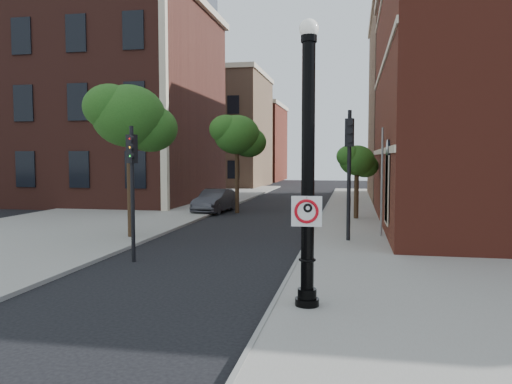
% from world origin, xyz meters
% --- Properties ---
extents(ground, '(120.00, 120.00, 0.00)m').
position_xyz_m(ground, '(0.00, 0.00, 0.00)').
color(ground, black).
rests_on(ground, ground).
extents(sidewalk_right, '(8.00, 60.00, 0.12)m').
position_xyz_m(sidewalk_right, '(6.00, 10.00, 0.06)').
color(sidewalk_right, gray).
rests_on(sidewalk_right, ground).
extents(sidewalk_left, '(10.00, 50.00, 0.12)m').
position_xyz_m(sidewalk_left, '(-9.00, 18.00, 0.06)').
color(sidewalk_left, gray).
rests_on(sidewalk_left, ground).
extents(curb_edge, '(0.10, 60.00, 0.14)m').
position_xyz_m(curb_edge, '(2.05, 10.00, 0.07)').
color(curb_edge, gray).
rests_on(curb_edge, ground).
extents(victorian_building, '(18.60, 14.60, 17.95)m').
position_xyz_m(victorian_building, '(-16.00, 23.97, 8.74)').
color(victorian_building, '#55281F').
rests_on(victorian_building, ground).
extents(bg_building_tan_a, '(12.00, 12.00, 12.00)m').
position_xyz_m(bg_building_tan_a, '(-12.00, 44.00, 6.00)').
color(bg_building_tan_a, '#916A4F').
rests_on(bg_building_tan_a, ground).
extents(bg_building_red, '(12.00, 12.00, 10.00)m').
position_xyz_m(bg_building_red, '(-12.00, 58.00, 5.00)').
color(bg_building_red, maroon).
rests_on(bg_building_red, ground).
extents(lamppost, '(0.51, 0.51, 6.03)m').
position_xyz_m(lamppost, '(2.77, 0.02, 2.78)').
color(lamppost, black).
rests_on(lamppost, ground).
extents(no_parking_sign, '(0.63, 0.09, 0.63)m').
position_xyz_m(no_parking_sign, '(2.76, -0.14, 2.13)').
color(no_parking_sign, white).
rests_on(no_parking_sign, ground).
extents(parked_car, '(1.85, 4.26, 1.36)m').
position_xyz_m(parked_car, '(-4.21, 17.79, 0.68)').
color(parked_car, '#302F35').
rests_on(parked_car, ground).
extents(traffic_signal_left, '(0.33, 0.37, 4.18)m').
position_xyz_m(traffic_signal_left, '(-2.95, 3.94, 2.82)').
color(traffic_signal_left, black).
rests_on(traffic_signal_left, ground).
extents(traffic_signal_right, '(0.35, 0.42, 4.97)m').
position_xyz_m(traffic_signal_right, '(3.54, 8.57, 3.35)').
color(traffic_signal_right, black).
rests_on(traffic_signal_right, ground).
extents(utility_pole, '(0.09, 0.09, 4.39)m').
position_xyz_m(utility_pole, '(4.80, 9.84, 2.20)').
color(utility_pole, '#999999').
rests_on(utility_pole, ground).
extents(street_tree_a, '(3.34, 3.02, 6.02)m').
position_xyz_m(street_tree_a, '(-4.82, 7.88, 4.75)').
color(street_tree_a, '#311E13').
rests_on(street_tree_a, ground).
extents(street_tree_b, '(3.14, 2.83, 5.65)m').
position_xyz_m(street_tree_b, '(-2.87, 17.82, 4.46)').
color(street_tree_b, '#311E13').
rests_on(street_tree_b, ground).
extents(street_tree_c, '(2.13, 1.92, 3.84)m').
position_xyz_m(street_tree_c, '(3.89, 15.56, 3.01)').
color(street_tree_c, '#311E13').
rests_on(street_tree_c, ground).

